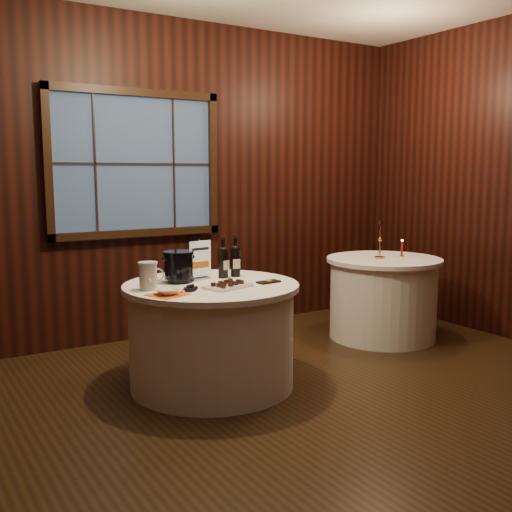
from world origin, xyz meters
TOP-DOWN VIEW (x-y plane):
  - ground at (0.00, 0.00)m, footprint 6.00×6.00m
  - back_wall at (0.00, 2.48)m, footprint 6.00×0.10m
  - main_table at (0.00, 1.00)m, footprint 1.28×1.28m
  - side_table at (2.00, 1.30)m, footprint 1.08×1.08m
  - sign_stand at (0.00, 1.18)m, footprint 0.19×0.11m
  - port_bottle_left at (0.19, 1.16)m, footprint 0.08×0.08m
  - port_bottle_right at (0.30, 1.17)m, footprint 0.08×0.09m
  - ice_bucket at (-0.18, 1.17)m, footprint 0.23×0.23m
  - chocolate_plate at (0.03, 0.80)m, footprint 0.37×0.30m
  - chocolate_box at (0.37, 0.80)m, footprint 0.18×0.10m
  - grape_bunch at (-0.24, 0.81)m, footprint 0.19×0.11m
  - glass_pitcher at (-0.47, 1.03)m, footprint 0.18×0.13m
  - orange_napkin at (-0.43, 0.79)m, footprint 0.29×0.29m
  - cracker_bowl at (-0.43, 0.79)m, footprint 0.16×0.16m
  - brass_candlestick at (1.94, 1.29)m, footprint 0.10×0.10m
  - red_candle at (2.20, 1.27)m, footprint 0.05×0.05m

SIDE VIEW (x-z plane):
  - ground at x=0.00m, z-range 0.00..0.00m
  - main_table at x=0.00m, z-range 0.00..0.77m
  - side_table at x=2.00m, z-range 0.00..0.77m
  - orange_napkin at x=-0.43m, z-range 0.77..0.77m
  - chocolate_box at x=0.37m, z-range 0.77..0.78m
  - chocolate_plate at x=0.03m, z-range 0.77..0.81m
  - grape_bunch at x=-0.24m, z-range 0.77..0.81m
  - cracker_bowl at x=-0.43m, z-range 0.77..0.81m
  - red_candle at x=2.20m, z-range 0.75..0.92m
  - glass_pitcher at x=-0.47m, z-range 0.77..0.96m
  - sign_stand at x=0.00m, z-range 0.72..1.03m
  - ice_bucket at x=-0.18m, z-range 0.78..1.01m
  - brass_candlestick at x=1.94m, z-range 0.72..1.08m
  - port_bottle_left at x=0.19m, z-range 0.75..1.07m
  - port_bottle_right at x=0.30m, z-range 0.75..1.07m
  - back_wall at x=0.00m, z-range 0.04..3.04m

